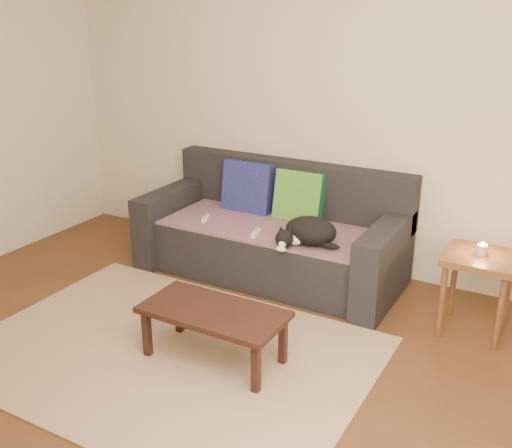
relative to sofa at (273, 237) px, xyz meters
name	(u,v)px	position (x,y,z in m)	size (l,w,h in m)	color
ground	(153,365)	(0.00, -1.57, -0.31)	(4.50, 4.50, 0.00)	brown
back_wall	(299,107)	(0.00, 0.43, 0.99)	(4.50, 0.04, 2.60)	beige
sofa	(273,237)	(0.00, 0.00, 0.00)	(2.10, 0.94, 0.87)	#232328
throw_blanket	(268,227)	(0.00, -0.09, 0.12)	(1.66, 0.74, 0.02)	#492C54
cushion_navy	(248,188)	(-0.33, 0.17, 0.32)	(0.44, 0.11, 0.44)	#12134F
cushion_green	(299,196)	(0.14, 0.17, 0.32)	(0.40, 0.10, 0.40)	#0C5233
cat	(309,232)	(0.44, -0.30, 0.23)	(0.48, 0.44, 0.20)	black
wii_remote_a	(206,218)	(-0.50, -0.23, 0.15)	(0.15, 0.04, 0.03)	white
wii_remote_b	(256,233)	(0.02, -0.32, 0.15)	(0.15, 0.04, 0.03)	white
side_table	(479,269)	(1.62, -0.18, 0.15)	(0.45, 0.45, 0.56)	brown
candle	(482,250)	(1.62, -0.18, 0.29)	(0.06, 0.06, 0.09)	beige
rug	(168,353)	(0.00, -1.42, -0.30)	(2.50, 1.80, 0.01)	tan
coffee_table	(214,316)	(0.30, -1.33, 0.00)	(0.88, 0.44, 0.35)	black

